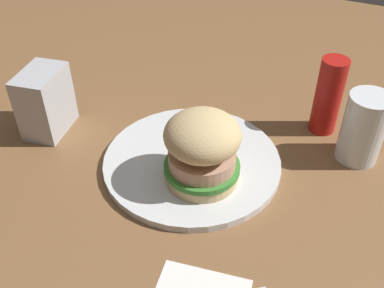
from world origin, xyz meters
The scene contains 7 objects.
ground_plane centered at (0.00, 0.00, 0.00)m, with size 1.60×1.60×0.00m, color brown.
plate centered at (-0.02, -0.03, 0.01)m, with size 0.27×0.27×0.01m, color silver.
sandwich centered at (0.02, 0.01, 0.07)m, with size 0.11×0.11×0.11m.
fries_pile centered at (-0.07, -0.04, 0.02)m, with size 0.09×0.10×0.01m.
drink_glass centered at (-0.14, 0.20, 0.05)m, with size 0.07×0.07×0.11m.
napkin_dispenser centered at (0.00, -0.29, 0.05)m, with size 0.09×0.06×0.11m, color #B7BABF.
ketchup_bottle centered at (-0.19, 0.14, 0.07)m, with size 0.04×0.04×0.13m, color #B21914.
Camera 1 is at (0.46, 0.19, 0.47)m, focal length 42.00 mm.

